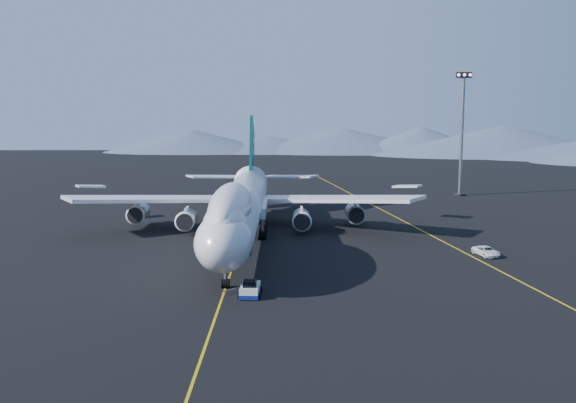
{
  "coord_description": "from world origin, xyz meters",
  "views": [
    {
      "loc": [
        6.94,
        -97.68,
        19.82
      ],
      "look_at": [
        7.23,
        2.41,
        6.0
      ],
      "focal_mm": 40.0,
      "sensor_mm": 36.0,
      "label": 1
    }
  ],
  "objects_px": {
    "boeing_747": "(241,205)",
    "service_van": "(486,251)",
    "floodlight_mast": "(462,134)",
    "pushback_tug": "(250,290)"
  },
  "relations": [
    {
      "from": "boeing_747",
      "to": "service_van",
      "type": "distance_m",
      "value": 36.71
    },
    {
      "from": "service_van",
      "to": "floodlight_mast",
      "type": "xyz_separation_m",
      "value": [
        14.17,
        66.66,
        14.27
      ]
    },
    {
      "from": "floodlight_mast",
      "to": "pushback_tug",
      "type": "bearing_deg",
      "value": -118.15
    },
    {
      "from": "service_van",
      "to": "floodlight_mast",
      "type": "relative_size",
      "value": 0.16
    },
    {
      "from": "floodlight_mast",
      "to": "boeing_747",
      "type": "bearing_deg",
      "value": -130.93
    },
    {
      "from": "boeing_747",
      "to": "service_van",
      "type": "relative_size",
      "value": 15.1
    },
    {
      "from": "boeing_747",
      "to": "floodlight_mast",
      "type": "bearing_deg",
      "value": 49.07
    },
    {
      "from": "boeing_747",
      "to": "pushback_tug",
      "type": "distance_m",
      "value": 30.15
    },
    {
      "from": "pushback_tug",
      "to": "service_van",
      "type": "distance_m",
      "value": 37.44
    },
    {
      "from": "service_van",
      "to": "pushback_tug",
      "type": "bearing_deg",
      "value": -162.84
    }
  ]
}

